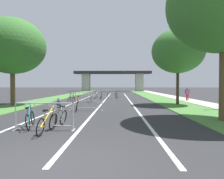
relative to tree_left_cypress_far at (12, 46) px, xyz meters
The scene contains 26 objects.
ground_plane 15.08m from the tree_left_cypress_far, 59.45° to the right, with size 300.00×300.00×0.00m, color #2B2B2D.
grass_verge_left 14.75m from the tree_left_cypress_far, 87.38° to the left, with size 3.14×63.99×0.05m, color #477A38.
grass_verge_right 20.23m from the tree_left_cypress_far, 45.08° to the left, with size 3.14×63.99×0.05m, color #477A38.
sidewalk_path_right 22.12m from the tree_left_cypress_far, 40.12° to the left, with size 2.13×63.99×0.08m, color #ADA89E.
lane_stripe_center 10.75m from the tree_left_cypress_far, 40.68° to the left, with size 0.14×37.02×0.01m, color silver.
lane_stripe_right_lane 12.79m from the tree_left_cypress_far, 31.87° to the left, with size 0.14×37.02×0.01m, color silver.
lane_stripe_left_lane 9.11m from the tree_left_cypress_far, 54.32° to the left, with size 0.14×37.02×0.01m, color silver.
overpass_bridge 41.26m from the tree_left_cypress_far, 79.88° to the left, with size 21.86×3.36×5.71m.
tree_left_cypress_far is the anchor object (origin of this frame).
tree_right_pine_near 13.89m from the tree_left_cypress_far, ahead, with size 4.44×4.44×6.50m.
crowd_barrier_nearest 11.52m from the tree_left_cypress_far, 56.04° to the right, with size 2.26×0.44×1.05m.
crowd_barrier_second 8.43m from the tree_left_cypress_far, 23.92° to the right, with size 2.27×0.50×1.05m.
crowd_barrier_third 7.81m from the tree_left_cypress_far, 27.72° to the left, with size 2.27×0.49×1.05m.
crowd_barrier_fourth 12.22m from the tree_left_cypress_far, 51.45° to the left, with size 2.27×0.48×1.05m.
bicycle_silver_0 8.34m from the tree_left_cypress_far, 30.08° to the left, with size 0.55×1.67×0.96m.
bicycle_orange_1 8.24m from the tree_left_cypress_far, 28.45° to the right, with size 0.43×1.70×1.02m.
bicycle_blue_2 7.55m from the tree_left_cypress_far, 35.40° to the right, with size 0.46×1.66×0.86m.
bicycle_purple_3 11.59m from the tree_left_cypress_far, 51.40° to the left, with size 0.47×1.68×0.96m.
bicycle_yellow_4 12.01m from the tree_left_cypress_far, 56.14° to the right, with size 0.43×1.70×0.95m.
bicycle_white_5 11.28m from the tree_left_cypress_far, 54.54° to the left, with size 0.61×1.75×1.01m.
bicycle_teal_6 10.92m from the tree_left_cypress_far, 58.23° to the right, with size 0.66×1.61×0.98m.
bicycle_black_7 6.72m from the tree_left_cypress_far, 29.08° to the left, with size 0.58×1.66×0.97m.
bicycle_red_8 12.88m from the tree_left_cypress_far, 52.02° to the left, with size 0.48×1.68×0.97m.
bicycle_green_9 13.52m from the tree_left_cypress_far, 47.83° to the left, with size 0.66×1.67×1.03m.
bicycle_silver_10 11.35m from the tree_left_cypress_far, 52.54° to the right, with size 0.54×1.59×0.87m.
pedestrian_waiting 17.50m from the tree_left_cypress_far, 18.13° to the left, with size 0.55×0.31×1.52m.
Camera 1 is at (1.46, -3.92, 1.70)m, focal length 31.82 mm.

